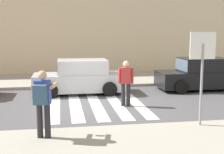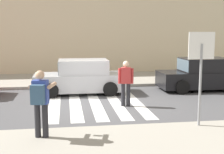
# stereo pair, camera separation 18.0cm
# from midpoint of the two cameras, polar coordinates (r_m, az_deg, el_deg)

# --- Properties ---
(ground_plane) EXTENTS (120.00, 120.00, 0.00)m
(ground_plane) POSITION_cam_midpoint_polar(r_m,az_deg,el_deg) (12.19, -2.52, -5.05)
(ground_plane) COLOR #4C4C4F
(sidewalk_far) EXTENTS (60.00, 4.80, 0.14)m
(sidewalk_far) POSITION_cam_midpoint_polar(r_m,az_deg,el_deg) (18.05, -4.51, -0.42)
(sidewalk_far) COLOR #9E998C
(sidewalk_far) RESTS_ON ground
(building_facade_far) EXTENTS (56.00, 4.00, 6.41)m
(building_facade_far) POSITION_cam_midpoint_polar(r_m,az_deg,el_deg) (22.23, -5.41, 9.34)
(building_facade_far) COLOR beige
(building_facade_far) RESTS_ON ground
(crosswalk_stripe_0) EXTENTS (0.44, 5.20, 0.01)m
(crosswalk_stripe_0) POSITION_cam_midpoint_polar(r_m,az_deg,el_deg) (12.33, -10.06, -5.00)
(crosswalk_stripe_0) COLOR silver
(crosswalk_stripe_0) RESTS_ON ground
(crosswalk_stripe_1) EXTENTS (0.44, 5.20, 0.01)m
(crosswalk_stripe_1) POSITION_cam_midpoint_polar(r_m,az_deg,el_deg) (12.33, -6.33, -4.92)
(crosswalk_stripe_1) COLOR silver
(crosswalk_stripe_1) RESTS_ON ground
(crosswalk_stripe_2) EXTENTS (0.44, 5.20, 0.01)m
(crosswalk_stripe_2) POSITION_cam_midpoint_polar(r_m,az_deg,el_deg) (12.38, -2.61, -4.81)
(crosswalk_stripe_2) COLOR silver
(crosswalk_stripe_2) RESTS_ON ground
(crosswalk_stripe_3) EXTENTS (0.44, 5.20, 0.01)m
(crosswalk_stripe_3) POSITION_cam_midpoint_polar(r_m,az_deg,el_deg) (12.49, 1.05, -4.69)
(crosswalk_stripe_3) COLOR silver
(crosswalk_stripe_3) RESTS_ON ground
(crosswalk_stripe_4) EXTENTS (0.44, 5.20, 0.01)m
(crosswalk_stripe_4) POSITION_cam_midpoint_polar(r_m,az_deg,el_deg) (12.64, 4.64, -4.56)
(crosswalk_stripe_4) COLOR silver
(crosswalk_stripe_4) RESTS_ON ground
(stop_sign) EXTENTS (0.76, 0.08, 2.67)m
(stop_sign) POSITION_cam_midpoint_polar(r_m,az_deg,el_deg) (9.12, 16.52, 3.37)
(stop_sign) COLOR gray
(stop_sign) RESTS_ON sidewalk_near
(photographer_with_backpack) EXTENTS (0.69, 0.92, 1.72)m
(photographer_with_backpack) POSITION_cam_midpoint_polar(r_m,az_deg,el_deg) (8.02, -12.34, -3.79)
(photographer_with_backpack) COLOR #232328
(photographer_with_backpack) RESTS_ON sidewalk_near
(pedestrian_crossing) EXTENTS (0.57, 0.31, 1.72)m
(pedestrian_crossing) POSITION_cam_midpoint_polar(r_m,az_deg,el_deg) (11.75, 2.98, -0.71)
(pedestrian_crossing) COLOR #232328
(pedestrian_crossing) RESTS_ON ground
(parked_car_silver) EXTENTS (4.10, 1.92, 1.55)m
(parked_car_silver) POSITION_cam_midpoint_polar(r_m,az_deg,el_deg) (14.27, -5.34, -0.12)
(parked_car_silver) COLOR #B7BABF
(parked_car_silver) RESTS_ON ground
(parked_car_black) EXTENTS (4.10, 1.92, 1.55)m
(parked_car_black) POSITION_cam_midpoint_polar(r_m,az_deg,el_deg) (15.70, 16.46, 0.35)
(parked_car_black) COLOR black
(parked_car_black) RESTS_ON ground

